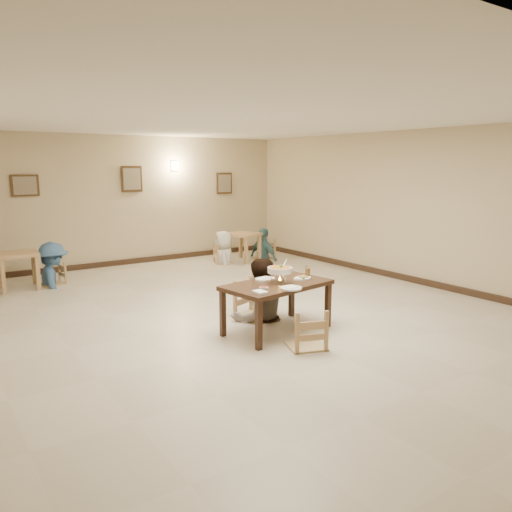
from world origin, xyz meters
TOP-DOWN VIEW (x-y plane):
  - floor at (0.00, 0.00)m, footprint 10.00×10.00m
  - ceiling at (0.00, 0.00)m, footprint 10.00×10.00m
  - wall_back at (0.00, 5.00)m, footprint 10.00×0.00m
  - wall_right at (4.00, 0.00)m, footprint 0.00×10.00m
  - baseboard_back at (0.00, 4.97)m, footprint 8.00×0.06m
  - baseboard_right at (3.97, 0.00)m, footprint 0.06×10.00m
  - picture_a at (-2.20, 4.96)m, footprint 0.55×0.04m
  - picture_b at (0.10, 4.96)m, footprint 0.50×0.04m
  - picture_c at (2.60, 4.96)m, footprint 0.45×0.04m
  - wall_sconce at (1.20, 4.96)m, footprint 0.16×0.05m
  - main_table at (-0.07, -0.92)m, footprint 1.60×1.05m
  - chair_far at (0.05, -0.22)m, footprint 0.51×0.51m
  - chair_near at (-0.13, -1.64)m, footprint 0.46×0.46m
  - main_diner at (0.07, -0.28)m, footprint 0.99×0.82m
  - curry_warmer at (-0.03, -0.94)m, footprint 0.38×0.34m
  - rice_plate_far at (-0.09, -0.67)m, footprint 0.31×0.31m
  - rice_plate_near at (-0.12, -1.30)m, footprint 0.29×0.29m
  - fried_plate at (0.37, -0.94)m, footprint 0.26×0.26m
  - chili_dish at (-0.40, -1.07)m, footprint 0.11×0.11m
  - napkin_cutlery at (-0.60, -1.27)m, footprint 0.17×0.27m
  - drink_glass at (0.61, -0.77)m, footprint 0.07×0.07m
  - bg_table_left at (-2.62, 3.80)m, footprint 0.75×0.75m
  - bg_table_right at (2.41, 3.77)m, footprint 0.89×0.89m
  - bg_chair_lr at (-2.02, 3.80)m, footprint 0.41×0.41m
  - bg_chair_rl at (1.86, 3.78)m, footprint 0.42×0.42m
  - bg_chair_rr at (2.97, 3.70)m, footprint 0.46×0.46m
  - bg_diner_b at (-2.02, 3.80)m, footprint 0.66×1.11m
  - bg_diner_c at (1.86, 3.78)m, footprint 0.77×0.90m
  - bg_diner_d at (2.97, 3.70)m, footprint 0.51×0.97m

SIDE VIEW (x-z plane):
  - floor at x=0.00m, z-range 0.00..0.00m
  - baseboard_back at x=0.00m, z-range 0.00..0.12m
  - baseboard_right at x=3.97m, z-range 0.00..0.12m
  - bg_chair_lr at x=-2.02m, z-range 0.00..0.86m
  - bg_chair_rl at x=1.86m, z-range 0.00..0.90m
  - bg_chair_rr at x=2.97m, z-range 0.00..0.97m
  - chair_near at x=-0.13m, z-range 0.00..0.99m
  - chair_far at x=0.05m, z-range 0.00..1.09m
  - bg_table_right at x=2.41m, z-range 0.21..0.90m
  - bg_table_left at x=-2.62m, z-range 0.22..0.92m
  - main_table at x=-0.07m, z-range 0.27..0.97m
  - chili_dish at x=-0.40m, z-range 0.70..0.72m
  - rice_plate_near at x=-0.12m, z-range 0.68..0.75m
  - rice_plate_far at x=-0.09m, z-range 0.68..0.75m
  - napkin_cutlery at x=-0.60m, z-range 0.70..0.73m
  - fried_plate at x=0.37m, z-range 0.69..0.75m
  - drink_glass at x=0.61m, z-range 0.69..0.84m
  - bg_diner_c at x=1.86m, z-range 0.00..1.56m
  - bg_diner_d at x=2.97m, z-range 0.00..1.57m
  - bg_diner_b at x=-2.02m, z-range 0.00..1.69m
  - curry_warmer at x=-0.03m, z-range 0.73..1.03m
  - main_diner at x=0.07m, z-range 0.00..1.87m
  - wall_back at x=0.00m, z-range -3.50..6.50m
  - wall_right at x=4.00m, z-range -3.50..6.50m
  - picture_c at x=2.60m, z-range 1.57..2.12m
  - picture_a at x=-2.20m, z-range 1.67..2.12m
  - picture_b at x=0.10m, z-range 1.70..2.30m
  - wall_sconce at x=1.20m, z-range 2.19..2.41m
  - ceiling at x=0.00m, z-range 3.00..3.00m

